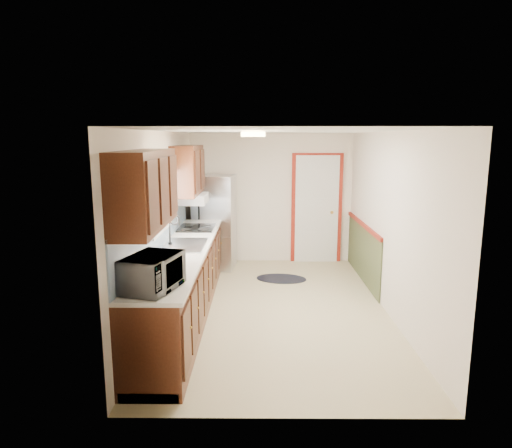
{
  "coord_description": "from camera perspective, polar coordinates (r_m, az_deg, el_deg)",
  "views": [
    {
      "loc": [
        -0.23,
        -5.95,
        2.32
      ],
      "look_at": [
        -0.27,
        0.19,
        1.15
      ],
      "focal_mm": 32.0,
      "sensor_mm": 36.0,
      "label": 1
    }
  ],
  "objects": [
    {
      "name": "refrigerator",
      "position": [
        8.18,
        -5.2,
        0.26
      ],
      "size": [
        0.76,
        0.74,
        1.67
      ],
      "rotation": [
        0.0,
        0.0,
        -0.11
      ],
      "color": "#B7B7BC",
      "rests_on": "ground"
    },
    {
      "name": "back_wall_trim",
      "position": [
        8.38,
        8.74,
        0.81
      ],
      "size": [
        1.12,
        2.3,
        2.08
      ],
      "color": "maroon",
      "rests_on": "ground"
    },
    {
      "name": "kitchen_run",
      "position": [
        5.95,
        -9.43,
        -4.09
      ],
      "size": [
        0.63,
        4.0,
        2.2
      ],
      "color": "#3A190D",
      "rests_on": "ground"
    },
    {
      "name": "room_shell",
      "position": [
        6.06,
        2.51,
        0.12
      ],
      "size": [
        3.2,
        5.2,
        2.52
      ],
      "color": "tan",
      "rests_on": "ground"
    },
    {
      "name": "microwave",
      "position": [
        4.29,
        -12.83,
        -5.49
      ],
      "size": [
        0.47,
        0.65,
        0.4
      ],
      "primitive_type": "imported",
      "rotation": [
        0.0,
        0.0,
        1.3
      ],
      "color": "white",
      "rests_on": "kitchen_run"
    },
    {
      "name": "rug",
      "position": [
        7.66,
        3.18,
        -6.83
      ],
      "size": [
        0.9,
        0.65,
        0.01
      ],
      "primitive_type": "ellipsoid",
      "rotation": [
        0.0,
        0.0,
        -0.15
      ],
      "color": "black",
      "rests_on": "ground"
    },
    {
      "name": "cooktop",
      "position": [
        7.08,
        -7.45,
        -0.47
      ],
      "size": [
        0.54,
        0.64,
        0.02
      ],
      "primitive_type": "cube",
      "color": "black",
      "rests_on": "kitchen_run"
    },
    {
      "name": "ceiling_fixture",
      "position": [
        5.75,
        -0.36,
        11.18
      ],
      "size": [
        0.3,
        0.3,
        0.06
      ],
      "primitive_type": "cylinder",
      "color": "#FFD88C",
      "rests_on": "room_shell"
    }
  ]
}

